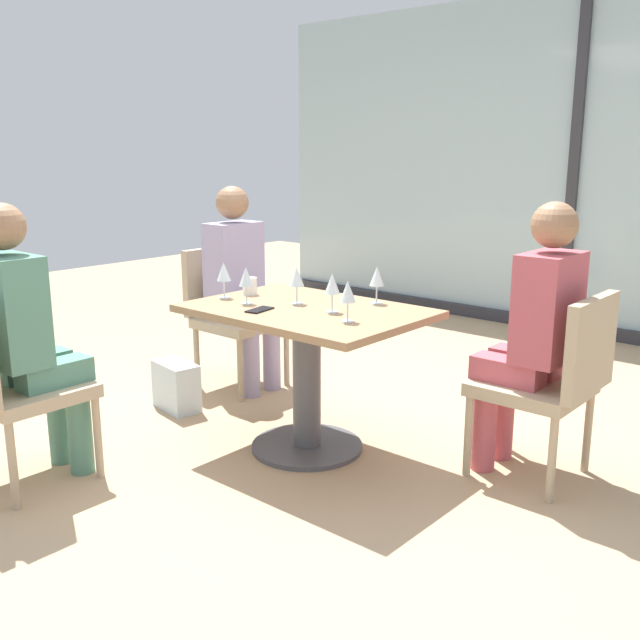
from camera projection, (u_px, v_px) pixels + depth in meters
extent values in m
plane|color=tan|center=(307.00, 448.00, 3.62)|extent=(12.00, 12.00, 0.00)
cube|color=#9DB7BC|center=(576.00, 166.00, 5.66)|extent=(5.92, 0.03, 2.70)
cube|color=#2D2D33|center=(574.00, 166.00, 5.64)|extent=(0.08, 0.06, 2.70)
cube|color=#2D2D33|center=(561.00, 325.00, 5.94)|extent=(5.92, 0.10, 0.10)
cube|color=#997551|center=(306.00, 311.00, 3.45)|extent=(1.12, 0.78, 0.04)
cylinder|color=#4C4C51|center=(307.00, 383.00, 3.54)|extent=(0.14, 0.14, 0.69)
cylinder|color=#4C4C51|center=(307.00, 446.00, 3.62)|extent=(0.56, 0.56, 0.02)
cube|color=tan|center=(241.00, 322.00, 4.47)|extent=(0.46, 0.46, 0.06)
cube|color=tan|center=(213.00, 280.00, 4.57)|extent=(0.05, 0.46, 0.42)
cylinder|color=tan|center=(240.00, 370.00, 4.25)|extent=(0.04, 0.04, 0.39)
cylinder|color=tan|center=(287.00, 356.00, 4.54)|extent=(0.04, 0.04, 0.39)
cylinder|color=tan|center=(197.00, 358.00, 4.50)|extent=(0.04, 0.04, 0.39)
cylinder|color=tan|center=(243.00, 345.00, 4.80)|extent=(0.04, 0.04, 0.39)
cube|color=tan|center=(30.00, 392.00, 3.19)|extent=(0.46, 0.46, 0.06)
cylinder|color=tan|center=(98.00, 437.00, 3.26)|extent=(0.04, 0.04, 0.39)
cylinder|color=tan|center=(52.00, 416.00, 3.51)|extent=(0.04, 0.04, 0.39)
cylinder|color=tan|center=(13.00, 466.00, 2.97)|extent=(0.04, 0.04, 0.39)
cube|color=tan|center=(532.00, 388.00, 3.24)|extent=(0.46, 0.46, 0.06)
cube|color=tan|center=(591.00, 346.00, 3.03)|extent=(0.05, 0.46, 0.42)
cylinder|color=tan|center=(508.00, 412.00, 3.57)|extent=(0.04, 0.04, 0.39)
cylinder|color=tan|center=(468.00, 436.00, 3.28)|extent=(0.04, 0.04, 0.39)
cylinder|color=tan|center=(588.00, 432.00, 3.32)|extent=(0.04, 0.04, 0.39)
cylinder|color=tan|center=(552.00, 460.00, 3.02)|extent=(0.04, 0.04, 0.39)
cylinder|color=#9E93B7|center=(251.00, 361.00, 4.34)|extent=(0.11, 0.11, 0.45)
cube|color=#9E93B7|center=(239.00, 313.00, 4.33)|extent=(0.32, 0.13, 0.11)
cylinder|color=#9E93B7|center=(272.00, 354.00, 4.47)|extent=(0.11, 0.11, 0.45)
cube|color=#9E93B7|center=(260.00, 309.00, 4.47)|extent=(0.32, 0.13, 0.11)
cube|color=#9E93B7|center=(234.00, 261.00, 4.41)|extent=(0.20, 0.34, 0.48)
sphere|color=#936B4C|center=(232.00, 203.00, 4.33)|extent=(0.20, 0.20, 0.20)
cylinder|color=#4C7F6B|center=(80.00, 427.00, 3.30)|extent=(0.11, 0.11, 0.45)
cube|color=#4C7F6B|center=(55.00, 374.00, 3.17)|extent=(0.13, 0.32, 0.11)
cylinder|color=#4C7F6B|center=(59.00, 417.00, 3.42)|extent=(0.11, 0.11, 0.45)
cube|color=#4C7F6B|center=(35.00, 366.00, 3.28)|extent=(0.13, 0.32, 0.11)
cube|color=#4C7F6B|center=(10.00, 311.00, 3.06)|extent=(0.34, 0.20, 0.48)
sphere|color=#936B4C|center=(1.00, 227.00, 2.98)|extent=(0.20, 0.20, 0.20)
cylinder|color=#B24C56|center=(503.00, 414.00, 3.47)|extent=(0.11, 0.11, 0.45)
cube|color=#B24C56|center=(525.00, 362.00, 3.34)|extent=(0.32, 0.13, 0.11)
cylinder|color=#B24C56|center=(485.00, 424.00, 3.34)|extent=(0.11, 0.11, 0.45)
cube|color=#B24C56|center=(507.00, 371.00, 3.21)|extent=(0.32, 0.13, 0.11)
cube|color=#B24C56|center=(548.00, 308.00, 3.12)|extent=(0.20, 0.34, 0.48)
sphere|color=#936B4C|center=(555.00, 225.00, 3.04)|extent=(0.20, 0.20, 0.20)
cylinder|color=silver|center=(347.00, 321.00, 3.16)|extent=(0.06, 0.06, 0.00)
cylinder|color=silver|center=(348.00, 311.00, 3.15)|extent=(0.01, 0.01, 0.08)
cone|color=silver|center=(348.00, 291.00, 3.13)|extent=(0.07, 0.07, 0.09)
cylinder|color=silver|center=(247.00, 303.00, 3.53)|extent=(0.06, 0.06, 0.00)
cylinder|color=silver|center=(247.00, 294.00, 3.52)|extent=(0.01, 0.01, 0.08)
cone|color=silver|center=(246.00, 276.00, 3.50)|extent=(0.07, 0.07, 0.09)
cylinder|color=silver|center=(297.00, 303.00, 3.53)|extent=(0.06, 0.06, 0.00)
cylinder|color=silver|center=(297.00, 294.00, 3.52)|extent=(0.01, 0.01, 0.08)
cone|color=silver|center=(297.00, 276.00, 3.50)|extent=(0.07, 0.07, 0.09)
cylinder|color=silver|center=(376.00, 303.00, 3.54)|extent=(0.06, 0.06, 0.00)
cylinder|color=silver|center=(377.00, 294.00, 3.53)|extent=(0.01, 0.01, 0.08)
cone|color=silver|center=(377.00, 276.00, 3.51)|extent=(0.07, 0.07, 0.09)
cylinder|color=silver|center=(225.00, 297.00, 3.67)|extent=(0.06, 0.06, 0.00)
cylinder|color=silver|center=(224.00, 289.00, 3.66)|extent=(0.01, 0.01, 0.08)
cone|color=silver|center=(224.00, 272.00, 3.64)|extent=(0.07, 0.07, 0.09)
cylinder|color=silver|center=(332.00, 312.00, 3.34)|extent=(0.06, 0.06, 0.00)
cylinder|color=silver|center=(332.00, 303.00, 3.33)|extent=(0.01, 0.01, 0.08)
cone|color=silver|center=(332.00, 284.00, 3.31)|extent=(0.07, 0.07, 0.09)
cylinder|color=white|center=(250.00, 286.00, 3.75)|extent=(0.08, 0.08, 0.09)
cube|color=black|center=(260.00, 310.00, 3.38)|extent=(0.09, 0.15, 0.01)
cube|color=silver|center=(176.00, 386.00, 4.13)|extent=(0.32, 0.21, 0.28)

